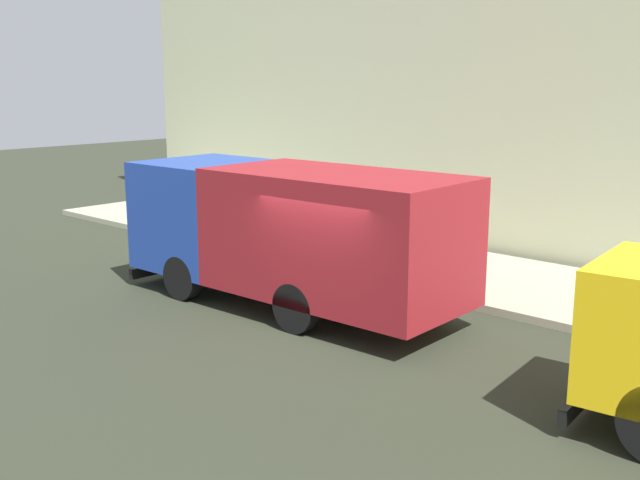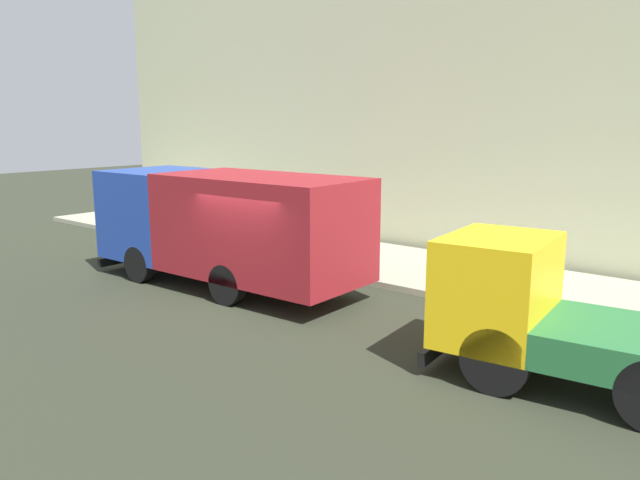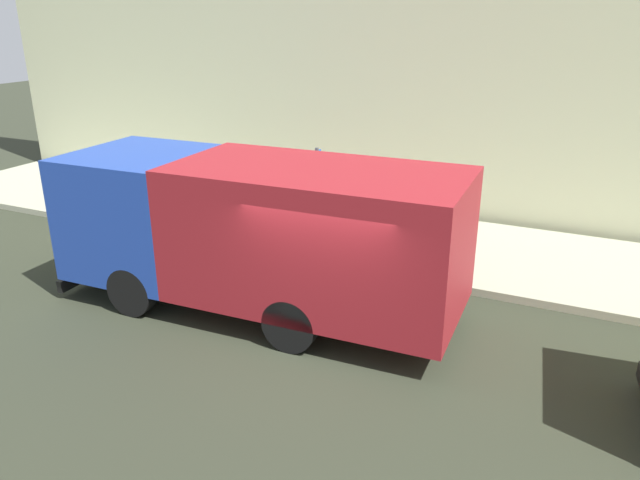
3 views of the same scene
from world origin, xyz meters
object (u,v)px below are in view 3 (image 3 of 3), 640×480
(pedestrian_standing, at_px, (227,171))
(traffic_cone_orange, at_px, (220,214))
(street_sign_post, at_px, (317,193))
(large_utility_truck, at_px, (257,228))
(pedestrian_walking, at_px, (302,185))

(pedestrian_standing, height_order, traffic_cone_orange, pedestrian_standing)
(pedestrian_standing, height_order, street_sign_post, street_sign_post)
(pedestrian_standing, relative_size, traffic_cone_orange, 2.41)
(large_utility_truck, bearing_deg, street_sign_post, -2.12)
(pedestrian_standing, bearing_deg, pedestrian_walking, 102.63)
(large_utility_truck, distance_m, street_sign_post, 2.53)
(pedestrian_walking, bearing_deg, street_sign_post, 59.76)
(large_utility_truck, relative_size, traffic_cone_orange, 11.16)
(pedestrian_walking, distance_m, pedestrian_standing, 2.66)
(pedestrian_standing, distance_m, street_sign_post, 5.06)
(pedestrian_walking, bearing_deg, traffic_cone_orange, -14.67)
(large_utility_truck, bearing_deg, pedestrian_standing, 36.35)
(pedestrian_standing, relative_size, street_sign_post, 0.67)
(large_utility_truck, xyz_separation_m, street_sign_post, (2.53, -0.02, -0.01))
(pedestrian_walking, distance_m, traffic_cone_orange, 2.32)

